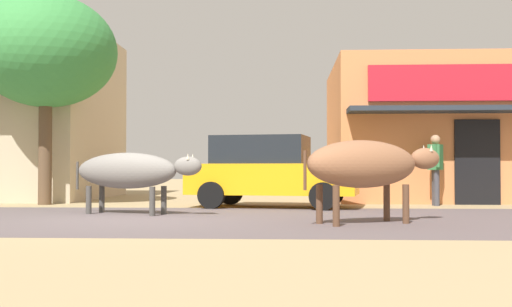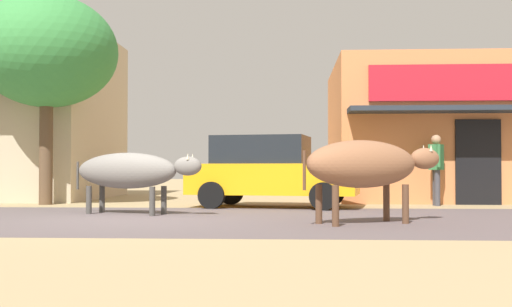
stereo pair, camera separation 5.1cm
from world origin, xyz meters
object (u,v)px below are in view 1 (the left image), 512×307
object	(u,v)px
cow_far_dark	(365,165)
pedestrian_by_shop	(435,164)
cow_near_brown	(129,171)
roadside_tree	(46,52)
parked_hatchback_car	(270,171)

from	to	relation	value
cow_far_dark	pedestrian_by_shop	xyz separation A→B (m)	(2.29, 4.93, 0.05)
cow_near_brown	cow_far_dark	world-z (taller)	cow_far_dark
roadside_tree	cow_near_brown	xyz separation A→B (m)	(2.90, -3.05, -2.94)
pedestrian_by_shop	cow_near_brown	bearing A→B (deg)	-154.79
pedestrian_by_shop	roadside_tree	bearing A→B (deg)	-179.59
roadside_tree	cow_far_dark	bearing A→B (deg)	-33.86
roadside_tree	parked_hatchback_car	world-z (taller)	roadside_tree
cow_far_dark	roadside_tree	bearing A→B (deg)	146.14
roadside_tree	pedestrian_by_shop	world-z (taller)	roadside_tree
cow_near_brown	cow_far_dark	distance (m)	4.71
parked_hatchback_car	pedestrian_by_shop	xyz separation A→B (m)	(3.96, 0.77, 0.16)
roadside_tree	cow_far_dark	size ratio (longest dim) A/B	2.08
parked_hatchback_car	cow_near_brown	bearing A→B (deg)	-138.62
roadside_tree	pedestrian_by_shop	xyz separation A→B (m)	(9.53, 0.07, -2.78)
parked_hatchback_car	cow_far_dark	world-z (taller)	parked_hatchback_car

